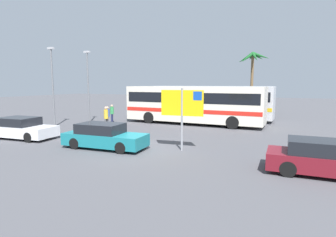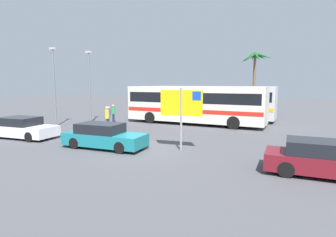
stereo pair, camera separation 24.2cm
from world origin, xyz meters
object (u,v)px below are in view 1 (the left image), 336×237
at_px(car_teal, 104,136).
at_px(car_white, 21,128).
at_px(car_maroon, 323,159).
at_px(pedestrian_near_sign, 106,116).
at_px(bus_rear_coach, 210,101).
at_px(pedestrian_crossing_lot, 112,112).
at_px(pedestrian_by_bus, 108,115).
at_px(bus_front_coach, 193,103).
at_px(ferry_sign, 183,105).

bearing_deg(car_teal, car_white, 176.42).
bearing_deg(car_maroon, pedestrian_near_sign, 158.99).
relative_size(bus_rear_coach, car_white, 2.62).
bearing_deg(pedestrian_crossing_lot, bus_rear_coach, 21.31).
height_order(bus_rear_coach, pedestrian_by_bus, bus_rear_coach).
xyz_separation_m(bus_front_coach, bus_rear_coach, (0.33, 3.73, 0.00)).
distance_m(bus_front_coach, ferry_sign, 9.40).
xyz_separation_m(bus_front_coach, ferry_sign, (2.73, -8.98, 0.54)).
distance_m(bus_front_coach, bus_rear_coach, 3.74).
bearing_deg(bus_front_coach, ferry_sign, -73.08).
bearing_deg(ferry_sign, pedestrian_by_bus, 143.09).
xyz_separation_m(bus_rear_coach, pedestrian_crossing_lot, (-7.05, -6.00, -0.85)).
bearing_deg(pedestrian_by_bus, car_maroon, -59.38).
bearing_deg(pedestrian_near_sign, car_teal, -51.93).
bearing_deg(pedestrian_near_sign, ferry_sign, -23.00).
bearing_deg(car_teal, pedestrian_near_sign, 122.31).
height_order(pedestrian_near_sign, pedestrian_by_bus, pedestrian_near_sign).
relative_size(car_white, pedestrian_near_sign, 2.54).
xyz_separation_m(bus_rear_coach, pedestrian_near_sign, (-5.08, -9.32, -0.75)).
relative_size(car_teal, pedestrian_near_sign, 2.62).
distance_m(bus_rear_coach, car_white, 16.23).
xyz_separation_m(bus_front_coach, car_teal, (-1.26, -10.28, -1.15)).
relative_size(bus_rear_coach, car_teal, 2.54).
bearing_deg(pedestrian_near_sign, pedestrian_crossing_lot, 121.93).
xyz_separation_m(bus_rear_coach, car_maroon, (8.62, -13.97, -1.15)).
relative_size(bus_front_coach, pedestrian_by_bus, 7.33).
relative_size(car_maroon, car_teal, 0.91).
bearing_deg(bus_rear_coach, car_white, -119.41).
distance_m(car_teal, pedestrian_near_sign, 5.86).
relative_size(bus_front_coach, car_white, 2.62).
bearing_deg(pedestrian_crossing_lot, car_maroon, -46.04).
bearing_deg(car_maroon, bus_front_coach, 128.86).
xyz_separation_m(bus_rear_coach, car_white, (-7.95, -14.10, -1.15)).
relative_size(ferry_sign, pedestrian_near_sign, 1.83).
relative_size(car_maroon, pedestrian_by_bus, 2.64).
bearing_deg(car_white, bus_rear_coach, 54.87).
distance_m(ferry_sign, pedestrian_near_sign, 8.32).
height_order(bus_rear_coach, pedestrian_crossing_lot, bus_rear_coach).
relative_size(pedestrian_near_sign, pedestrian_by_bus, 1.10).
distance_m(car_teal, pedestrian_by_bus, 7.80).
distance_m(bus_front_coach, car_white, 12.93).
height_order(car_maroon, car_teal, same).
height_order(bus_rear_coach, ferry_sign, ferry_sign).
distance_m(ferry_sign, car_maroon, 6.57).
distance_m(car_white, car_teal, 6.36).
bearing_deg(car_maroon, pedestrian_crossing_lot, 150.77).
relative_size(car_maroon, pedestrian_crossing_lot, 2.62).
distance_m(car_white, pedestrian_by_bus, 6.63).
bearing_deg(car_white, bus_front_coach, 47.97).
height_order(ferry_sign, pedestrian_crossing_lot, ferry_sign).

